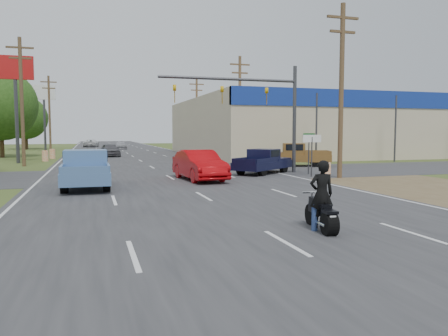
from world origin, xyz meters
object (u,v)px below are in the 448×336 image
object	(u,v)px
distant_car_white	(91,143)
red_convertible	(199,165)
navy_pickup	(264,161)
rider	(322,198)
brown_pickup	(293,155)
blue_pickup	(86,169)
distant_car_grey	(110,150)
distant_car_silver	(121,145)
motorcycle	(322,215)

from	to	relation	value
distant_car_white	red_convertible	bearing A→B (deg)	103.80
navy_pickup	distant_car_white	bearing A→B (deg)	151.86
rider	brown_pickup	world-z (taller)	rider
blue_pickup	red_convertible	bearing A→B (deg)	15.51
blue_pickup	distant_car_grey	distance (m)	28.08
rider	distant_car_grey	distance (m)	39.73
distant_car_grey	blue_pickup	bearing A→B (deg)	-101.92
navy_pickup	rider	bearing A→B (deg)	-55.42
red_convertible	distant_car_silver	world-z (taller)	red_convertible
navy_pickup	brown_pickup	distance (m)	6.95
distant_car_grey	distant_car_silver	size ratio (longest dim) A/B	0.97
distant_car_grey	distant_car_white	xyz separation A→B (m)	(-1.98, 33.97, -0.03)
rider	blue_pickup	distance (m)	13.09
rider	red_convertible	bearing A→B (deg)	-82.50
brown_pickup	rider	bearing A→B (deg)	177.88
rider	distant_car_silver	world-z (taller)	rider
rider	distant_car_silver	size ratio (longest dim) A/B	0.41
distant_car_silver	distant_car_white	size ratio (longest dim) A/B	0.88
distant_car_grey	red_convertible	bearing A→B (deg)	-89.20
motorcycle	blue_pickup	xyz separation A→B (m)	(-6.15, 11.59, 0.48)
distant_car_grey	distant_car_silver	bearing A→B (deg)	76.11
blue_pickup	navy_pickup	size ratio (longest dim) A/B	1.13
brown_pickup	blue_pickup	bearing A→B (deg)	143.38
red_convertible	blue_pickup	world-z (taller)	blue_pickup
navy_pickup	brown_pickup	bearing A→B (deg)	99.72
navy_pickup	distant_car_white	xyz separation A→B (m)	(-10.65, 57.63, -0.10)
motorcycle	rider	size ratio (longest dim) A/B	1.08
rider	brown_pickup	distance (m)	23.07
blue_pickup	distant_car_grey	world-z (taller)	blue_pickup
blue_pickup	distant_car_silver	xyz separation A→B (m)	(4.87, 50.33, -0.28)
motorcycle	navy_pickup	xyz separation A→B (m)	(4.80, 15.91, 0.36)
motorcycle	navy_pickup	distance (m)	16.63
blue_pickup	navy_pickup	xyz separation A→B (m)	(10.95, 4.32, -0.12)
navy_pickup	distant_car_grey	size ratio (longest dim) A/B	1.14
distant_car_white	distant_car_silver	bearing A→B (deg)	119.85
motorcycle	distant_car_grey	bearing A→B (deg)	102.45
motorcycle	brown_pickup	bearing A→B (deg)	72.80
brown_pickup	distant_car_grey	bearing A→B (deg)	57.70
blue_pickup	distant_car_white	world-z (taller)	blue_pickup
brown_pickup	distant_car_white	xyz separation A→B (m)	(-15.27, 52.44, -0.22)
rider	distant_car_white	size ratio (longest dim) A/B	0.36
navy_pickup	motorcycle	bearing A→B (deg)	-55.40
red_convertible	distant_car_silver	xyz separation A→B (m)	(-1.14, 48.67, -0.19)
motorcycle	distant_car_grey	world-z (taller)	distant_car_grey
distant_car_grey	distant_car_white	distance (m)	34.02
blue_pickup	navy_pickup	distance (m)	11.78
brown_pickup	distant_car_silver	world-z (taller)	brown_pickup
red_convertible	navy_pickup	xyz separation A→B (m)	(4.94, 2.66, -0.03)
navy_pickup	brown_pickup	xyz separation A→B (m)	(4.62, 5.19, 0.11)
red_convertible	blue_pickup	size ratio (longest dim) A/B	0.92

